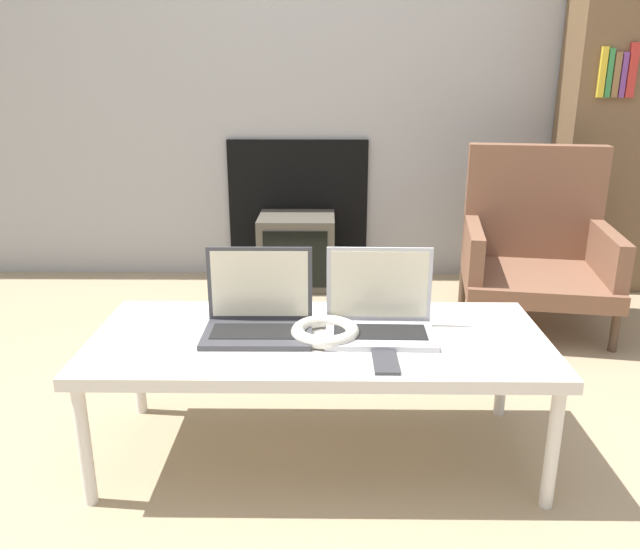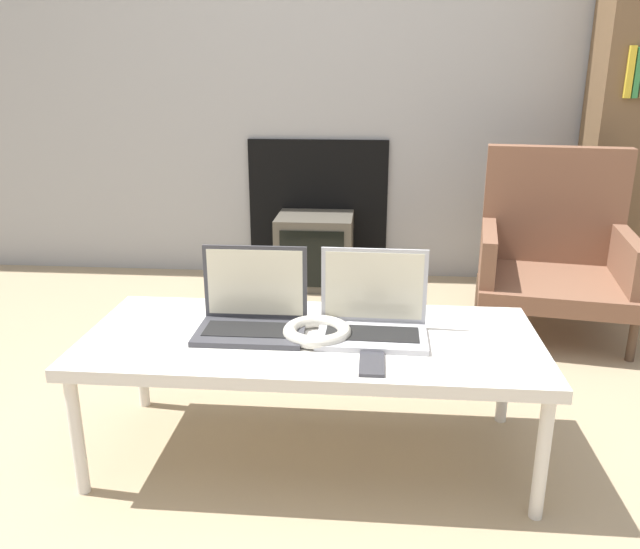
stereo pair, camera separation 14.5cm
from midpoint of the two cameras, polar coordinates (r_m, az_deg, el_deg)
The scene contains 9 objects.
ground_plane at distance 1.84m, azimuth 1.00°, elevation -19.37°, with size 14.00×14.00×0.00m, color #998466.
wall_back at distance 3.53m, azimuth 3.54°, elevation 20.52°, with size 7.00×0.08×2.60m.
table at distance 1.82m, azimuth 1.48°, elevation -6.50°, with size 1.31×0.56×0.39m.
laptop_left at distance 1.84m, azimuth -3.94°, elevation -3.41°, with size 0.31×0.21×0.24m.
laptop_right at distance 1.82m, azimuth 7.14°, elevation -3.74°, with size 0.32×0.21×0.24m.
headphones at distance 1.79m, azimuth 2.07°, elevation -5.27°, with size 0.20×0.20×0.04m.
phone at distance 1.64m, azimuth 7.31°, elevation -8.14°, with size 0.07×0.14×0.01m.
tv at distance 3.43m, azimuth 0.75°, elevation 2.22°, with size 0.41×0.37×0.39m.
armchair at distance 3.02m, azimuth 21.85°, elevation 2.50°, with size 0.72×0.72×0.81m.
Camera 2 is at (0.17, -1.46, 1.11)m, focal length 35.00 mm.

